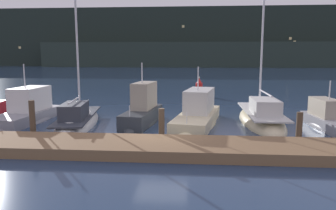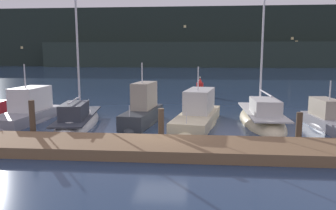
{
  "view_description": "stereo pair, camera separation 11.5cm",
  "coord_description": "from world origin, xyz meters",
  "px_view_note": "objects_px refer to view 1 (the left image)",
  "views": [
    {
      "loc": [
        1.54,
        -15.02,
        4.16
      ],
      "look_at": [
        0.0,
        3.77,
        1.2
      ],
      "focal_mm": 35.0,
      "sensor_mm": 36.0,
      "label": 1
    },
    {
      "loc": [
        1.66,
        -15.01,
        4.16
      ],
      "look_at": [
        0.0,
        3.77,
        1.2
      ],
      "focal_mm": 35.0,
      "sensor_mm": 36.0,
      "label": 2
    }
  ],
  "objects_px": {
    "motorboat_berth_2": "(27,115)",
    "sailboat_berth_6": "(261,120)",
    "motorboat_berth_4": "(143,115)",
    "motorboat_berth_7": "(327,124)",
    "sailboat_berth_3": "(78,122)",
    "motorboat_berth_5": "(197,119)",
    "channel_buoy": "(199,88)"
  },
  "relations": [
    {
      "from": "motorboat_berth_2",
      "to": "sailboat_berth_6",
      "type": "bearing_deg",
      "value": 3.1
    },
    {
      "from": "motorboat_berth_4",
      "to": "motorboat_berth_7",
      "type": "xyz_separation_m",
      "value": [
        10.59,
        -0.49,
        -0.25
      ]
    },
    {
      "from": "sailboat_berth_3",
      "to": "sailboat_berth_6",
      "type": "distance_m",
      "value": 11.04
    },
    {
      "from": "motorboat_berth_2",
      "to": "sailboat_berth_3",
      "type": "height_order",
      "value": "sailboat_berth_3"
    },
    {
      "from": "motorboat_berth_5",
      "to": "motorboat_berth_7",
      "type": "relative_size",
      "value": 1.45
    },
    {
      "from": "sailboat_berth_3",
      "to": "motorboat_berth_7",
      "type": "bearing_deg",
      "value": 0.95
    },
    {
      "from": "channel_buoy",
      "to": "motorboat_berth_2",
      "type": "bearing_deg",
      "value": -127.93
    },
    {
      "from": "motorboat_berth_4",
      "to": "motorboat_berth_5",
      "type": "bearing_deg",
      "value": 1.55
    },
    {
      "from": "sailboat_berth_3",
      "to": "channel_buoy",
      "type": "bearing_deg",
      "value": 63.42
    },
    {
      "from": "motorboat_berth_7",
      "to": "motorboat_berth_2",
      "type": "bearing_deg",
      "value": 178.39
    },
    {
      "from": "sailboat_berth_6",
      "to": "channel_buoy",
      "type": "height_order",
      "value": "sailboat_berth_6"
    },
    {
      "from": "motorboat_berth_2",
      "to": "motorboat_berth_5",
      "type": "height_order",
      "value": "motorboat_berth_2"
    },
    {
      "from": "sailboat_berth_6",
      "to": "motorboat_berth_7",
      "type": "distance_m",
      "value": 3.64
    },
    {
      "from": "motorboat_berth_2",
      "to": "sailboat_berth_3",
      "type": "bearing_deg",
      "value": -11.93
    },
    {
      "from": "motorboat_berth_5",
      "to": "motorboat_berth_7",
      "type": "distance_m",
      "value": 7.31
    },
    {
      "from": "motorboat_berth_2",
      "to": "channel_buoy",
      "type": "distance_m",
      "value": 17.58
    },
    {
      "from": "motorboat_berth_5",
      "to": "motorboat_berth_7",
      "type": "bearing_deg",
      "value": -4.57
    },
    {
      "from": "sailboat_berth_3",
      "to": "motorboat_berth_7",
      "type": "xyz_separation_m",
      "value": [
        14.34,
        0.24,
        0.09
      ]
    },
    {
      "from": "motorboat_berth_5",
      "to": "sailboat_berth_3",
      "type": "bearing_deg",
      "value": -173.37
    },
    {
      "from": "motorboat_berth_2",
      "to": "channel_buoy",
      "type": "relative_size",
      "value": 3.34
    },
    {
      "from": "sailboat_berth_3",
      "to": "motorboat_berth_5",
      "type": "height_order",
      "value": "sailboat_berth_3"
    },
    {
      "from": "motorboat_berth_4",
      "to": "sailboat_berth_6",
      "type": "xyz_separation_m",
      "value": [
        7.18,
        0.79,
        -0.33
      ]
    },
    {
      "from": "sailboat_berth_3",
      "to": "motorboat_berth_4",
      "type": "bearing_deg",
      "value": 11.03
    },
    {
      "from": "motorboat_berth_5",
      "to": "sailboat_berth_6",
      "type": "bearing_deg",
      "value": 10.25
    },
    {
      "from": "motorboat_berth_4",
      "to": "motorboat_berth_5",
      "type": "xyz_separation_m",
      "value": [
        3.3,
        0.09,
        -0.16
      ]
    },
    {
      "from": "motorboat_berth_5",
      "to": "sailboat_berth_6",
      "type": "xyz_separation_m",
      "value": [
        3.88,
        0.7,
        -0.17
      ]
    },
    {
      "from": "motorboat_berth_4",
      "to": "sailboat_berth_3",
      "type": "bearing_deg",
      "value": -168.97
    },
    {
      "from": "motorboat_berth_5",
      "to": "motorboat_berth_7",
      "type": "height_order",
      "value": "motorboat_berth_5"
    },
    {
      "from": "motorboat_berth_5",
      "to": "motorboat_berth_7",
      "type": "xyz_separation_m",
      "value": [
        7.29,
        -0.58,
        -0.09
      ]
    },
    {
      "from": "sailboat_berth_3",
      "to": "motorboat_berth_4",
      "type": "distance_m",
      "value": 3.84
    },
    {
      "from": "motorboat_berth_5",
      "to": "motorboat_berth_4",
      "type": "bearing_deg",
      "value": -178.45
    },
    {
      "from": "motorboat_berth_2",
      "to": "sailboat_berth_3",
      "type": "relative_size",
      "value": 0.59
    }
  ]
}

